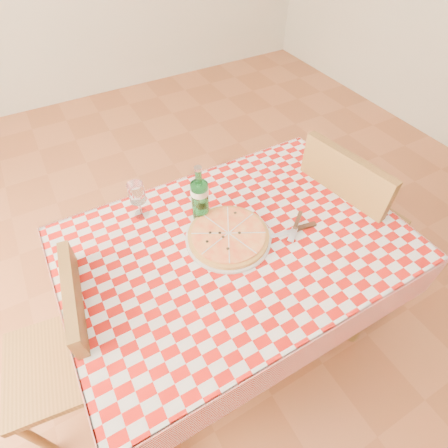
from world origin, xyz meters
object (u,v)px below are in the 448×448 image
object	(u,v)px
chair_far	(73,347)
water_bottle	(200,193)
wine_glass	(138,200)
dining_table	(236,258)
pizza_plate	(228,235)
chair_near	(343,215)

from	to	relation	value
chair_far	water_bottle	xyz separation A→B (m)	(0.64, 0.15, 0.39)
water_bottle	wine_glass	size ratio (longest dim) A/B	1.55
dining_table	pizza_plate	world-z (taller)	pizza_plate
chair_near	pizza_plate	world-z (taller)	chair_near
water_bottle	chair_near	bearing A→B (deg)	-12.43
dining_table	wine_glass	xyz separation A→B (m)	(-0.26, 0.32, 0.18)
pizza_plate	wine_glass	distance (m)	0.38
pizza_plate	wine_glass	xyz separation A→B (m)	(-0.25, 0.29, 0.06)
chair_far	water_bottle	size ratio (longest dim) A/B	3.42
chair_near	pizza_plate	size ratio (longest dim) A/B	2.89
wine_glass	chair_far	bearing A→B (deg)	-147.15
chair_far	water_bottle	world-z (taller)	water_bottle
dining_table	water_bottle	distance (m)	0.30
chair_near	wine_glass	world-z (taller)	chair_near
chair_far	pizza_plate	size ratio (longest dim) A/B	2.61
chair_near	wine_glass	xyz separation A→B (m)	(-0.91, 0.28, 0.29)
chair_far	wine_glass	bearing A→B (deg)	-139.66
chair_near	chair_far	xyz separation A→B (m)	(-1.34, 0.01, -0.05)
dining_table	pizza_plate	distance (m)	0.13
wine_glass	pizza_plate	bearing A→B (deg)	-49.66
dining_table	wine_glass	size ratio (longest dim) A/B	7.35
chair_far	dining_table	bearing A→B (deg)	-176.19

